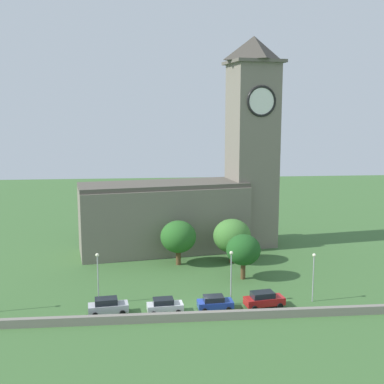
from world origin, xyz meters
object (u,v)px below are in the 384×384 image
car_white (165,306)px  tree_riverside_west (232,236)px  car_silver (108,306)px  car_red (264,299)px  streetlamp_east_mid (314,269)px  tree_churchyard (178,237)px  car_blue (215,303)px  streetlamp_central (231,269)px  church (199,187)px  streetlamp_west_mid (98,270)px  tree_riverside_east (243,250)px

car_white → tree_riverside_west: 21.66m
car_silver → car_red: (18.19, 0.42, -0.02)m
streetlamp_east_mid → tree_churchyard: tree_churchyard is taller
car_white → streetlamp_east_mid: bearing=5.7°
car_silver → tree_churchyard: (9.24, 17.78, 3.33)m
tree_riverside_west → car_blue: bearing=-105.9°
car_silver → streetlamp_central: streetlamp_central is taller
car_white → tree_churchyard: bearing=81.2°
car_silver → church: bearing=63.6°
car_white → streetlamp_west_mid: 9.16m
streetlamp_west_mid → tree_riverside_east: streetlamp_west_mid is taller
car_white → streetlamp_west_mid: (-7.78, 3.45, 3.39)m
tree_churchyard → car_blue: bearing=-80.0°
tree_riverside_west → car_silver: bearing=-133.8°
streetlamp_central → streetlamp_east_mid: (10.06, -0.02, -0.32)m
car_silver → car_red: bearing=1.3°
car_red → tree_churchyard: tree_churchyard is taller
streetlamp_east_mid → tree_churchyard: size_ratio=0.90×
car_red → tree_riverside_west: 18.06m
streetlamp_central → tree_churchyard: tree_churchyard is taller
church → streetlamp_east_mid: church is taller
tree_riverside_west → streetlamp_east_mid: bearing=-66.9°
streetlamp_east_mid → tree_riverside_west: size_ratio=0.90×
tree_riverside_east → streetlamp_central: bearing=-110.0°
car_red → streetlamp_east_mid: (6.32, 1.18, 3.17)m
church → car_silver: (-13.31, -26.77, -9.47)m
streetlamp_west_mid → tree_riverside_east: (19.00, 7.27, -0.15)m
streetlamp_east_mid → car_blue: bearing=-173.6°
streetlamp_central → tree_churchyard: bearing=107.9°
church → tree_riverside_west: size_ratio=5.19×
car_white → tree_riverside_east: bearing=43.7°
car_red → tree_riverside_west: tree_riverside_west is taller
car_blue → tree_churchyard: tree_churchyard is taller
streetlamp_central → tree_churchyard: 16.98m
car_red → streetlamp_east_mid: 7.16m
car_red → streetlamp_central: bearing=162.2°
streetlamp_east_mid → church: bearing=114.0°
car_red → tree_riverside_west: (-0.76, 17.76, 3.18)m
car_blue → tree_churchyard: 18.14m
car_silver → tree_riverside_east: 20.81m
streetlamp_east_mid → tree_riverside_west: (-7.08, 16.58, 0.02)m
car_blue → streetlamp_east_mid: (12.18, 1.36, 3.29)m
car_red → tree_churchyard: (-8.95, 17.36, 3.35)m
car_silver → tree_churchyard: size_ratio=0.69×
car_silver → car_white: bearing=-1.8°
tree_riverside_west → tree_churchyard: 8.20m
streetlamp_central → tree_riverside_east: bearing=70.0°
streetlamp_central → streetlamp_east_mid: 10.07m
car_red → tree_riverside_east: size_ratio=0.78×
car_blue → tree_riverside_east: bearing=62.5°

